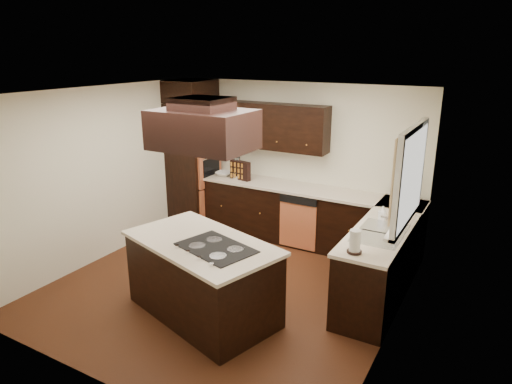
% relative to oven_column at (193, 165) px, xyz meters
% --- Properties ---
extents(floor, '(4.20, 4.20, 0.02)m').
position_rel_oven_column_xyz_m(floor, '(1.78, -1.71, -1.07)').
color(floor, '#5E3018').
rests_on(floor, ground).
extents(ceiling, '(4.20, 4.20, 0.02)m').
position_rel_oven_column_xyz_m(ceiling, '(1.78, -1.71, 1.45)').
color(ceiling, white).
rests_on(ceiling, ground).
extents(wall_back, '(4.20, 0.02, 2.50)m').
position_rel_oven_column_xyz_m(wall_back, '(1.78, 0.40, 0.19)').
color(wall_back, '#ECE8CB').
rests_on(wall_back, ground).
extents(wall_front, '(4.20, 0.02, 2.50)m').
position_rel_oven_column_xyz_m(wall_front, '(1.78, -3.81, 0.19)').
color(wall_front, '#ECE8CB').
rests_on(wall_front, ground).
extents(wall_left, '(0.02, 4.20, 2.50)m').
position_rel_oven_column_xyz_m(wall_left, '(-0.33, -1.71, 0.19)').
color(wall_left, '#ECE8CB').
rests_on(wall_left, ground).
extents(wall_right, '(0.02, 4.20, 2.50)m').
position_rel_oven_column_xyz_m(wall_right, '(3.88, -1.71, 0.19)').
color(wall_right, '#ECE8CB').
rests_on(wall_right, ground).
extents(oven_column, '(0.65, 0.75, 2.12)m').
position_rel_oven_column_xyz_m(oven_column, '(0.00, 0.00, 0.00)').
color(oven_column, black).
rests_on(oven_column, floor).
extents(wall_oven_face, '(0.05, 0.62, 0.78)m').
position_rel_oven_column_xyz_m(wall_oven_face, '(0.35, 0.00, 0.06)').
color(wall_oven_face, '#D97044').
rests_on(wall_oven_face, oven_column).
extents(base_cabinets_back, '(2.93, 0.60, 0.88)m').
position_rel_oven_column_xyz_m(base_cabinets_back, '(1.81, 0.09, -0.62)').
color(base_cabinets_back, black).
rests_on(base_cabinets_back, floor).
extents(base_cabinets_right, '(0.60, 2.40, 0.88)m').
position_rel_oven_column_xyz_m(base_cabinets_right, '(3.58, -0.80, -0.62)').
color(base_cabinets_right, black).
rests_on(base_cabinets_right, floor).
extents(countertop_back, '(2.93, 0.63, 0.04)m').
position_rel_oven_column_xyz_m(countertop_back, '(1.81, 0.08, -0.16)').
color(countertop_back, beige).
rests_on(countertop_back, base_cabinets_back).
extents(countertop_right, '(0.63, 2.40, 0.04)m').
position_rel_oven_column_xyz_m(countertop_right, '(3.56, -0.80, -0.16)').
color(countertop_right, beige).
rests_on(countertop_right, base_cabinets_right).
extents(upper_cabinets, '(2.00, 0.34, 0.72)m').
position_rel_oven_column_xyz_m(upper_cabinets, '(1.34, 0.23, 0.75)').
color(upper_cabinets, black).
rests_on(upper_cabinets, wall_back).
extents(dishwasher_front, '(0.60, 0.05, 0.72)m').
position_rel_oven_column_xyz_m(dishwasher_front, '(2.10, -0.20, -0.66)').
color(dishwasher_front, '#D97044').
rests_on(dishwasher_front, floor).
extents(window_frame, '(0.06, 1.32, 1.12)m').
position_rel_oven_column_xyz_m(window_frame, '(3.85, -1.16, 0.59)').
color(window_frame, silver).
rests_on(window_frame, wall_right).
extents(window_pane, '(0.00, 1.20, 1.00)m').
position_rel_oven_column_xyz_m(window_pane, '(3.87, -1.16, 0.59)').
color(window_pane, white).
rests_on(window_pane, wall_right).
extents(curtain_left, '(0.02, 0.34, 0.90)m').
position_rel_oven_column_xyz_m(curtain_left, '(3.79, -1.57, 0.64)').
color(curtain_left, '#F2E7BB').
rests_on(curtain_left, wall_right).
extents(curtain_right, '(0.02, 0.34, 0.90)m').
position_rel_oven_column_xyz_m(curtain_right, '(3.79, -0.74, 0.64)').
color(curtain_right, '#F2E7BB').
rests_on(curtain_right, wall_right).
extents(sink_rim, '(0.52, 0.84, 0.01)m').
position_rel_oven_column_xyz_m(sink_rim, '(3.58, -1.16, -0.14)').
color(sink_rim, silver).
rests_on(sink_rim, countertop_right).
extents(island, '(1.94, 1.41, 0.88)m').
position_rel_oven_column_xyz_m(island, '(1.88, -2.38, -0.62)').
color(island, black).
rests_on(island, floor).
extents(island_top, '(2.02, 1.49, 0.04)m').
position_rel_oven_column_xyz_m(island_top, '(1.88, -2.38, -0.16)').
color(island_top, beige).
rests_on(island_top, island).
extents(cooktop, '(0.95, 0.76, 0.01)m').
position_rel_oven_column_xyz_m(cooktop, '(2.14, -2.45, -0.13)').
color(cooktop, black).
rests_on(cooktop, island_top).
extents(range_hood, '(1.05, 0.72, 0.42)m').
position_rel_oven_column_xyz_m(range_hood, '(1.88, -2.25, 1.10)').
color(range_hood, black).
rests_on(range_hood, ceiling).
extents(hood_duct, '(0.55, 0.50, 0.13)m').
position_rel_oven_column_xyz_m(hood_duct, '(1.88, -2.25, 1.38)').
color(hood_duct, black).
rests_on(hood_duct, ceiling).
extents(blender_base, '(0.15, 0.15, 0.10)m').
position_rel_oven_column_xyz_m(blender_base, '(0.88, 0.03, -0.09)').
color(blender_base, silver).
rests_on(blender_base, countertop_back).
extents(blender_pitcher, '(0.13, 0.13, 0.26)m').
position_rel_oven_column_xyz_m(blender_pitcher, '(0.88, 0.03, 0.09)').
color(blender_pitcher, silver).
rests_on(blender_pitcher, blender_base).
extents(spice_rack, '(0.39, 0.16, 0.31)m').
position_rel_oven_column_xyz_m(spice_rack, '(0.95, 0.01, 0.02)').
color(spice_rack, black).
rests_on(spice_rack, countertop_back).
extents(mixing_bowl, '(0.30, 0.30, 0.07)m').
position_rel_oven_column_xyz_m(mixing_bowl, '(0.59, 0.07, -0.11)').
color(mixing_bowl, silver).
rests_on(mixing_bowl, countertop_back).
extents(soap_bottle, '(0.09, 0.09, 0.18)m').
position_rel_oven_column_xyz_m(soap_bottle, '(3.48, -0.70, -0.05)').
color(soap_bottle, silver).
rests_on(soap_bottle, countertop_right).
extents(paper_towel, '(0.13, 0.13, 0.26)m').
position_rel_oven_column_xyz_m(paper_towel, '(3.48, -1.83, -0.01)').
color(paper_towel, silver).
rests_on(paper_towel, countertop_right).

